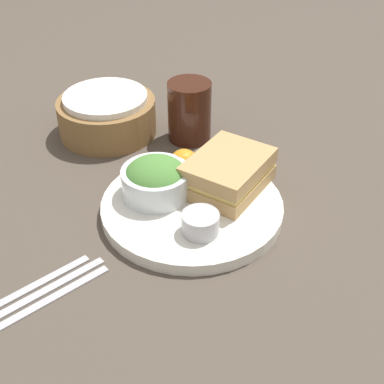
{
  "coord_description": "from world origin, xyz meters",
  "views": [
    {
      "loc": [
        -0.38,
        -0.56,
        0.54
      ],
      "look_at": [
        0.0,
        0.0,
        0.04
      ],
      "focal_mm": 50.0,
      "sensor_mm": 36.0,
      "label": 1
    }
  ],
  "objects": [
    {
      "name": "ground_plane",
      "position": [
        0.0,
        0.0,
        0.0
      ],
      "size": [
        4.0,
        4.0,
        0.0
      ],
      "primitive_type": "plane",
      "color": "#4C4238"
    },
    {
      "name": "orange_wedge",
      "position": [
        0.03,
        0.07,
        0.05
      ],
      "size": [
        0.05,
        0.05,
        0.05
      ],
      "primitive_type": "sphere",
      "color": "orange",
      "rests_on": "plate"
    },
    {
      "name": "dressing_cup",
      "position": [
        -0.03,
        -0.07,
        0.04
      ],
      "size": [
        0.06,
        0.06,
        0.03
      ],
      "primitive_type": "cylinder",
      "color": "#B7B7BC",
      "rests_on": "plate"
    },
    {
      "name": "salad_bowl",
      "position": [
        -0.04,
        0.05,
        0.05
      ],
      "size": [
        0.11,
        0.11,
        0.06
      ],
      "color": "white",
      "rests_on": "plate"
    },
    {
      "name": "knife",
      "position": [
        -0.26,
        -0.03,
        0.0
      ],
      "size": [
        0.19,
        0.03,
        0.01
      ],
      "primitive_type": "cube",
      "rotation": [
        0.0,
        0.0,
        3.25
      ],
      "color": "#B2B2B7",
      "rests_on": "ground_plane"
    },
    {
      "name": "spoon",
      "position": [
        -0.27,
        -0.01,
        0.0
      ],
      "size": [
        0.16,
        0.03,
        0.01
      ],
      "primitive_type": "cube",
      "rotation": [
        0.0,
        0.0,
        3.25
      ],
      "color": "#B2B2B7",
      "rests_on": "ground_plane"
    },
    {
      "name": "drink_glass",
      "position": [
        0.13,
        0.2,
        0.06
      ],
      "size": [
        0.08,
        0.08,
        0.12
      ],
      "primitive_type": "cylinder",
      "color": "#38190F",
      "rests_on": "ground_plane"
    },
    {
      "name": "sandwich",
      "position": [
        0.07,
        0.0,
        0.05
      ],
      "size": [
        0.17,
        0.15,
        0.06
      ],
      "color": "tan",
      "rests_on": "plate"
    },
    {
      "name": "bread_basket",
      "position": [
        0.01,
        0.31,
        0.04
      ],
      "size": [
        0.19,
        0.19,
        0.08
      ],
      "color": "olive",
      "rests_on": "ground_plane"
    },
    {
      "name": "plate",
      "position": [
        0.0,
        0.0,
        0.01
      ],
      "size": [
        0.29,
        0.29,
        0.02
      ],
      "primitive_type": "cylinder",
      "color": "white",
      "rests_on": "ground_plane"
    },
    {
      "name": "fork",
      "position": [
        -0.26,
        -0.05,
        0.0
      ],
      "size": [
        0.18,
        0.03,
        0.01
      ],
      "primitive_type": "cube",
      "rotation": [
        0.0,
        0.0,
        3.25
      ],
      "color": "#B2B2B7",
      "rests_on": "ground_plane"
    }
  ]
}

